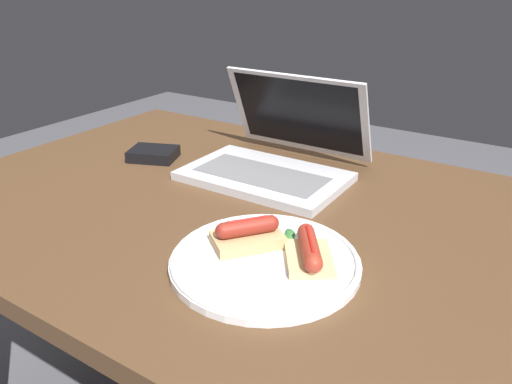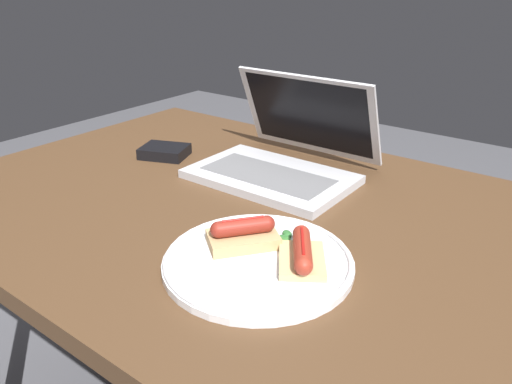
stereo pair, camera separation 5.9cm
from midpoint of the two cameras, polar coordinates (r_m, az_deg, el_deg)
name	(u,v)px [view 2 (the right image)]	position (r m, az deg, el deg)	size (l,w,h in m)	color
desk	(253,234)	(1.01, 1.28, -4.90)	(1.33, 0.88, 0.72)	#4C331E
laptop	(282,158)	(1.12, 4.50, 3.90)	(0.35, 0.30, 0.21)	#B7B7BC
plate	(258,261)	(0.78, 2.39, -7.92)	(0.30, 0.30, 0.02)	silver
sausage_toast_left	(243,234)	(0.81, 0.57, -4.88)	(0.12, 0.13, 0.05)	tan
sausage_toast_middle	(302,254)	(0.77, 7.48, -7.04)	(0.11, 0.12, 0.04)	tan
salad_pile	(291,239)	(0.83, 6.09, -5.41)	(0.06, 0.06, 0.01)	#2D662D
external_drive	(165,152)	(1.25, -9.09, 4.57)	(0.13, 0.12, 0.03)	black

